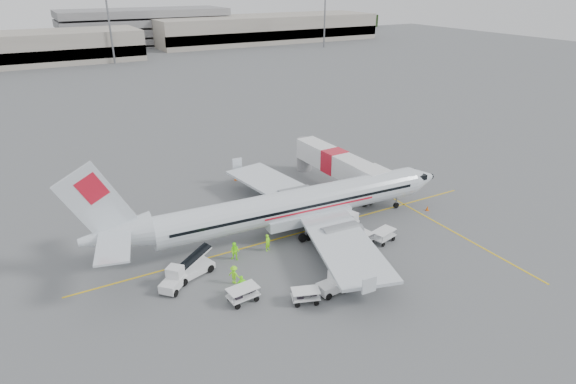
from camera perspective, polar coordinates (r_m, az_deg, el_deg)
name	(u,v)px	position (r m, az deg, el deg)	size (l,w,h in m)	color
ground	(298,233)	(48.71, 1.15, -4.92)	(360.00, 360.00, 0.00)	#56595B
stripe_lead	(298,233)	(48.71, 1.15, -4.92)	(44.00, 0.20, 0.01)	yellow
stripe_cross	(458,234)	(51.48, 19.47, -4.73)	(0.20, 20.00, 0.01)	yellow
terminal_east	(267,28)	(204.37, -2.55, 18.79)	(90.00, 26.00, 10.00)	gray
parking_garage	(144,25)	(202.86, -16.66, 18.41)	(62.00, 24.00, 14.00)	slate
treeline	(71,36)	(213.83, -24.29, 16.52)	(300.00, 3.00, 6.00)	black
mast_center	(110,25)	(157.51, -20.39, 18.05)	(3.20, 1.20, 22.00)	slate
mast_east	(325,16)	(185.55, 4.38, 20.08)	(3.20, 1.20, 22.00)	slate
aircraft	(296,185)	(46.88, 0.97, 0.84)	(37.15, 29.12, 10.24)	silver
jet_bridge	(334,169)	(58.90, 5.50, 2.74)	(3.29, 17.54, 4.60)	white
belt_loader	(191,261)	(42.37, -11.44, -8.05)	(5.22, 1.96, 2.83)	white
tug_fore	(348,223)	(49.12, 7.09, -3.64)	(2.39, 1.37, 1.84)	white
tug_mid	(332,283)	(39.91, 5.21, -10.71)	(2.33, 1.34, 1.80)	white
tug_aft	(172,280)	(41.20, -13.55, -10.11)	(2.37, 1.36, 1.83)	white
cart_loaded_a	(306,296)	(38.92, 2.09, -12.22)	(2.20, 1.30, 1.15)	white
cart_loaded_b	(243,295)	(39.11, -5.35, -12.01)	(2.45, 1.45, 1.28)	white
cart_empty_a	(360,240)	(46.75, 8.49, -5.64)	(2.48, 1.46, 1.29)	white
cart_empty_b	(384,236)	(47.92, 11.26, -5.11)	(2.36, 1.39, 1.23)	white
cone_nose	(427,208)	(55.45, 16.19, -1.84)	(0.34, 0.34, 0.56)	#F55F0A
cone_port	(235,178)	(61.57, -6.26, 1.63)	(0.33, 0.33, 0.53)	#F55F0A
cone_stbd	(372,271)	(42.83, 9.95, -9.24)	(0.42, 0.42, 0.69)	#F55F0A
crew_a	(268,243)	(45.43, -2.41, -6.01)	(0.62, 0.41, 1.70)	#7FF215
crew_b	(235,251)	(44.24, -6.30, -7.00)	(0.86, 0.67, 1.76)	#7FF215
crew_c	(234,275)	(41.16, -6.40, -9.71)	(1.07, 0.61, 1.65)	#7FF215
crew_d	(242,285)	(39.77, -5.48, -10.91)	(1.02, 0.43, 1.74)	#7FF215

